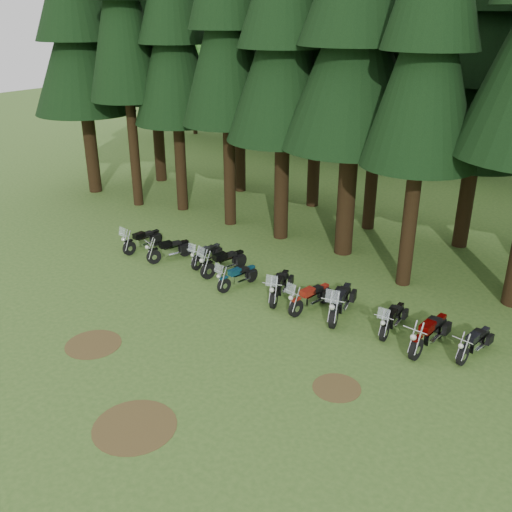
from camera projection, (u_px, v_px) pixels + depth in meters
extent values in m
plane|color=#3A5C22|center=(205.00, 346.00, 18.29)|extent=(120.00, 120.00, 0.00)
cylinder|color=black|center=(91.00, 145.00, 32.72)|extent=(0.73, 0.73, 5.51)
cone|color=black|center=(79.00, 47.00, 30.61)|extent=(5.49, 5.49, 6.89)
cylinder|color=black|center=(134.00, 143.00, 30.17)|extent=(0.52, 0.52, 6.77)
cone|color=black|center=(122.00, 10.00, 27.58)|extent=(3.92, 3.92, 8.47)
cylinder|color=black|center=(180.00, 158.00, 29.72)|extent=(0.58, 0.58, 5.53)
cone|color=black|center=(175.00, 51.00, 27.60)|extent=(4.32, 4.32, 6.91)
cylinder|color=black|center=(229.00, 165.00, 27.54)|extent=(0.58, 0.58, 5.99)
cone|color=black|center=(227.00, 38.00, 25.25)|extent=(4.32, 4.32, 7.49)
cylinder|color=black|center=(282.00, 180.00, 25.92)|extent=(0.66, 0.66, 5.57)
cone|color=black|center=(284.00, 56.00, 23.79)|extent=(4.95, 4.95, 6.96)
cylinder|color=black|center=(347.00, 191.00, 24.18)|extent=(0.77, 0.77, 5.70)
cone|color=black|center=(356.00, 55.00, 22.00)|extent=(5.81, 5.81, 7.12)
cylinder|color=black|center=(410.00, 215.00, 21.34)|extent=(0.55, 0.55, 5.71)
cone|color=black|center=(428.00, 61.00, 19.15)|extent=(4.15, 4.15, 7.14)
cylinder|color=black|center=(158.00, 133.00, 34.81)|extent=(0.67, 0.67, 5.87)
cone|color=black|center=(152.00, 35.00, 32.57)|extent=(5.00, 5.00, 7.33)
cylinder|color=black|center=(240.00, 144.00, 32.83)|extent=(0.60, 0.60, 5.53)
cone|color=black|center=(239.00, 47.00, 30.71)|extent=(4.52, 4.52, 6.91)
cylinder|color=black|center=(314.00, 155.00, 30.28)|extent=(0.65, 0.65, 5.55)
cone|color=black|center=(319.00, 49.00, 28.15)|extent=(4.85, 4.85, 6.94)
cylinder|color=black|center=(372.00, 173.00, 27.07)|extent=(0.58, 0.58, 5.52)
cone|color=black|center=(382.00, 56.00, 24.96)|extent=(4.35, 4.35, 6.90)
cylinder|color=black|center=(467.00, 196.00, 25.13)|extent=(0.66, 0.66, 4.70)
cone|color=black|center=(483.00, 91.00, 23.33)|extent=(4.94, 4.94, 5.87)
cone|color=black|center=(494.00, 18.00, 22.22)|extent=(3.95, 3.95, 4.96)
cylinder|color=black|center=(195.00, 114.00, 48.60)|extent=(0.36, 0.36, 3.33)
sphere|color=#2A5F22|center=(192.00, 59.00, 46.83)|extent=(7.78, 7.78, 7.78)
sphere|color=#2A5F22|center=(198.00, 71.00, 45.77)|extent=(5.55, 5.55, 5.55)
cylinder|color=black|center=(257.00, 121.00, 45.74)|extent=(0.36, 0.36, 3.29)
sphere|color=#2A5F22|center=(257.00, 63.00, 43.99)|extent=(7.69, 7.69, 7.69)
sphere|color=#2A5F22|center=(264.00, 76.00, 42.94)|extent=(5.49, 5.49, 5.49)
cylinder|color=black|center=(310.00, 134.00, 42.11)|extent=(0.36, 0.36, 2.80)
sphere|color=#2A5F22|center=(312.00, 82.00, 40.62)|extent=(6.53, 6.53, 6.53)
sphere|color=#2A5F22|center=(321.00, 94.00, 39.72)|extent=(4.67, 4.67, 4.67)
cylinder|color=black|center=(385.00, 145.00, 39.36)|extent=(0.36, 0.36, 2.55)
sphere|color=#2A5F22|center=(389.00, 95.00, 38.00)|extent=(5.95, 5.95, 5.95)
sphere|color=#2A5F22|center=(399.00, 106.00, 37.19)|extent=(4.25, 4.25, 4.25)
cylinder|color=black|center=(483.00, 155.00, 36.93)|extent=(0.36, 0.36, 2.47)
sphere|color=#2A5F22|center=(491.00, 103.00, 35.61)|extent=(5.76, 5.76, 5.76)
sphere|color=#2A5F22|center=(504.00, 115.00, 34.82)|extent=(4.12, 4.12, 4.12)
cylinder|color=#4C3D1E|center=(93.00, 344.00, 18.38)|extent=(1.80, 1.80, 0.01)
cylinder|color=#4C3D1E|center=(337.00, 388.00, 16.28)|extent=(1.40, 1.40, 0.01)
cylinder|color=#4C3D1E|center=(135.00, 427.00, 14.77)|extent=(2.20, 2.20, 0.01)
cylinder|color=black|center=(129.00, 248.00, 24.93)|extent=(0.20, 0.64, 0.63)
cylinder|color=black|center=(156.00, 239.00, 25.95)|extent=(0.20, 0.64, 0.63)
cube|color=silver|center=(144.00, 241.00, 25.44)|extent=(0.34, 0.70, 0.33)
cube|color=black|center=(139.00, 235.00, 25.15)|extent=(0.34, 0.56, 0.23)
cube|color=black|center=(147.00, 234.00, 25.47)|extent=(0.34, 0.56, 0.12)
cube|color=silver|center=(122.00, 232.00, 24.39)|extent=(0.41, 0.16, 0.38)
cylinder|color=black|center=(154.00, 257.00, 24.08)|extent=(0.35, 0.63, 0.63)
cylinder|color=black|center=(185.00, 249.00, 24.83)|extent=(0.35, 0.63, 0.63)
cube|color=silver|center=(171.00, 251.00, 24.44)|extent=(0.49, 0.72, 0.32)
cube|color=black|center=(165.00, 245.00, 24.20)|extent=(0.46, 0.59, 0.23)
cube|color=black|center=(175.00, 243.00, 24.43)|extent=(0.46, 0.59, 0.11)
cylinder|color=black|center=(197.00, 263.00, 23.52)|extent=(0.15, 0.59, 0.58)
cylinder|color=black|center=(217.00, 252.00, 24.57)|extent=(0.15, 0.59, 0.58)
cube|color=silver|center=(207.00, 256.00, 24.04)|extent=(0.27, 0.63, 0.30)
cube|color=black|center=(204.00, 250.00, 23.76)|extent=(0.28, 0.50, 0.21)
cube|color=black|center=(210.00, 248.00, 24.09)|extent=(0.28, 0.50, 0.11)
cube|color=silver|center=(192.00, 248.00, 23.00)|extent=(0.37, 0.13, 0.35)
cylinder|color=black|center=(208.00, 271.00, 22.73)|extent=(0.32, 0.69, 0.67)
cylinder|color=black|center=(239.00, 261.00, 23.65)|extent=(0.32, 0.69, 0.67)
cube|color=silver|center=(225.00, 263.00, 23.18)|extent=(0.46, 0.76, 0.35)
cube|color=black|center=(220.00, 257.00, 22.90)|extent=(0.44, 0.62, 0.24)
cube|color=black|center=(229.00, 255.00, 23.19)|extent=(0.44, 0.62, 0.12)
cube|color=silver|center=(201.00, 252.00, 22.19)|extent=(0.45, 0.24, 0.40)
cylinder|color=black|center=(224.00, 285.00, 21.63)|extent=(0.25, 0.60, 0.59)
cylinder|color=black|center=(251.00, 275.00, 22.49)|extent=(0.25, 0.60, 0.59)
cube|color=silver|center=(239.00, 278.00, 22.06)|extent=(0.38, 0.67, 0.30)
cube|color=navy|center=(235.00, 272.00, 21.80)|extent=(0.37, 0.54, 0.21)
cube|color=black|center=(243.00, 270.00, 22.07)|extent=(0.37, 0.54, 0.11)
cube|color=silver|center=(218.00, 268.00, 21.15)|extent=(0.39, 0.19, 0.35)
cylinder|color=black|center=(274.00, 300.00, 20.51)|extent=(0.33, 0.67, 0.66)
cylinder|color=black|center=(285.00, 281.00, 21.87)|extent=(0.33, 0.67, 0.66)
cube|color=silver|center=(280.00, 287.00, 21.20)|extent=(0.48, 0.76, 0.34)
cube|color=black|center=(278.00, 281.00, 20.85)|extent=(0.45, 0.62, 0.24)
cube|color=black|center=(282.00, 277.00, 21.27)|extent=(0.45, 0.62, 0.12)
cube|color=silver|center=(272.00, 281.00, 19.89)|extent=(0.44, 0.25, 0.40)
cylinder|color=black|center=(296.00, 308.00, 19.94)|extent=(0.26, 0.65, 0.64)
cylinder|color=black|center=(324.00, 295.00, 20.87)|extent=(0.26, 0.65, 0.64)
cube|color=silver|center=(311.00, 299.00, 20.40)|extent=(0.40, 0.72, 0.33)
cube|color=red|center=(307.00, 292.00, 20.12)|extent=(0.39, 0.58, 0.23)
cube|color=black|center=(316.00, 289.00, 20.42)|extent=(0.39, 0.58, 0.12)
cube|color=silver|center=(291.00, 289.00, 19.41)|extent=(0.42, 0.20, 0.38)
cylinder|color=black|center=(334.00, 318.00, 19.22)|extent=(0.31, 0.74, 0.73)
cylinder|color=black|center=(346.00, 296.00, 20.67)|extent=(0.31, 0.74, 0.73)
cube|color=silver|center=(341.00, 304.00, 19.95)|extent=(0.47, 0.82, 0.37)
cube|color=black|center=(339.00, 297.00, 19.58)|extent=(0.45, 0.66, 0.26)
cube|color=black|center=(343.00, 292.00, 20.02)|extent=(0.45, 0.66, 0.13)
cube|color=silver|center=(332.00, 296.00, 18.55)|extent=(0.48, 0.24, 0.44)
cylinder|color=black|center=(384.00, 332.00, 18.49)|extent=(0.16, 0.61, 0.61)
cylinder|color=black|center=(399.00, 314.00, 19.59)|extent=(0.16, 0.61, 0.61)
cube|color=silver|center=(393.00, 320.00, 19.05)|extent=(0.29, 0.65, 0.31)
cube|color=black|center=(391.00, 314.00, 18.75)|extent=(0.30, 0.52, 0.22)
cube|color=black|center=(396.00, 310.00, 19.09)|extent=(0.30, 0.52, 0.11)
cube|color=silver|center=(384.00, 314.00, 17.96)|extent=(0.39, 0.13, 0.36)
cylinder|color=black|center=(416.00, 349.00, 17.47)|extent=(0.23, 0.73, 0.72)
cylinder|color=black|center=(440.00, 328.00, 18.63)|extent=(0.23, 0.73, 0.72)
cube|color=silver|center=(429.00, 335.00, 18.05)|extent=(0.38, 0.79, 0.37)
cube|color=#5D0504|center=(427.00, 327.00, 17.72)|extent=(0.39, 0.63, 0.26)
cube|color=black|center=(434.00, 322.00, 18.09)|extent=(0.39, 0.63, 0.13)
cylinder|color=black|center=(463.00, 356.00, 17.23)|extent=(0.23, 0.61, 0.60)
cylinder|color=black|center=(484.00, 339.00, 18.14)|extent=(0.23, 0.61, 0.60)
cube|color=silver|center=(475.00, 344.00, 17.68)|extent=(0.36, 0.67, 0.31)
cube|color=black|center=(473.00, 338.00, 17.42)|extent=(0.36, 0.54, 0.22)
cube|color=black|center=(479.00, 334.00, 17.70)|extent=(0.36, 0.54, 0.11)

